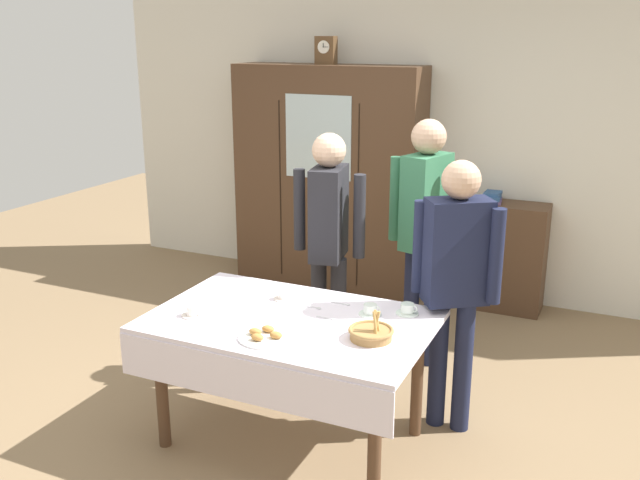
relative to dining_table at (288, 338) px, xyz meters
name	(u,v)px	position (x,y,z in m)	size (l,w,h in m)	color
ground_plane	(307,422)	(0.00, 0.23, -0.66)	(12.00, 12.00, 0.00)	#846B4C
back_wall	(434,144)	(0.00, 2.88, 0.69)	(6.40, 0.10, 2.70)	silver
dining_table	(288,338)	(0.00, 0.00, 0.00)	(1.57, 1.01, 0.77)	#4C3321
wall_cabinet	(328,178)	(-0.90, 2.59, 0.36)	(1.75, 0.46, 2.04)	#4C3321
mantel_clock	(326,50)	(-0.93, 2.59, 1.50)	(0.18, 0.11, 0.24)	brown
bookshelf_low	(488,254)	(0.60, 2.64, -0.20)	(0.95, 0.35, 0.93)	#4C3321
book_stack	(492,197)	(0.60, 2.64, 0.31)	(0.18, 0.24, 0.09)	#664C7A
tea_cup_mid_left	(370,310)	(0.39, 0.27, 0.14)	(0.13, 0.13, 0.06)	silver
tea_cup_front_edge	(407,309)	(0.58, 0.37, 0.14)	(0.13, 0.13, 0.06)	silver
tea_cup_near_left	(285,295)	(-0.16, 0.28, 0.14)	(0.13, 0.13, 0.06)	white
tea_cup_center	(193,311)	(-0.52, -0.16, 0.14)	(0.13, 0.13, 0.06)	white
bread_basket	(371,333)	(0.51, -0.03, 0.14)	(0.24, 0.24, 0.16)	#9E7542
pastry_plate	(265,336)	(0.00, -0.26, 0.12)	(0.28, 0.28, 0.05)	white
spoon_near_left	(344,304)	(0.19, 0.35, 0.11)	(0.12, 0.02, 0.01)	silver
spoon_near_right	(329,319)	(0.20, 0.11, 0.11)	(0.12, 0.02, 0.01)	silver
spoon_far_left	(315,308)	(0.06, 0.23, 0.11)	(0.12, 0.02, 0.01)	silver
person_beside_shelf	(329,230)	(-0.17, 0.96, 0.37)	(0.52, 0.39, 1.69)	#232328
person_by_cabinet	(456,271)	(0.80, 0.57, 0.34)	(0.52, 0.37, 1.64)	#191E38
person_behind_table_left	(425,218)	(0.39, 1.33, 0.42)	(0.52, 0.40, 1.76)	#191E38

